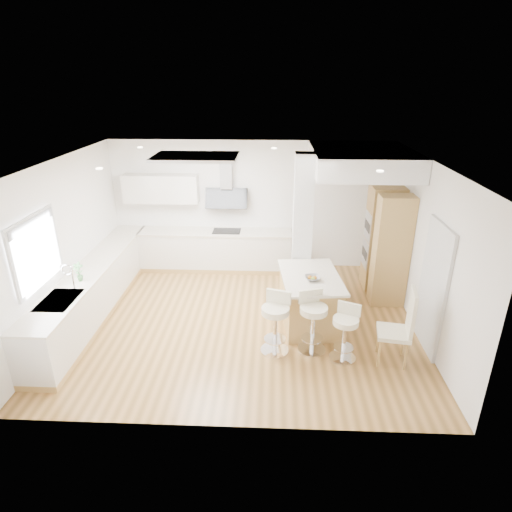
# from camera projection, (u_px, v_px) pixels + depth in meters

# --- Properties ---
(ground) EXTENTS (6.00, 6.00, 0.00)m
(ground) POSITION_uv_depth(u_px,v_px,m) (243.00, 321.00, 7.60)
(ground) COLOR #AC7B40
(ground) RESTS_ON ground
(ceiling) EXTENTS (6.00, 5.00, 0.02)m
(ceiling) POSITION_uv_depth(u_px,v_px,m) (243.00, 321.00, 7.60)
(ceiling) COLOR white
(ceiling) RESTS_ON ground
(wall_back) EXTENTS (6.00, 0.04, 2.80)m
(wall_back) POSITION_uv_depth(u_px,v_px,m) (250.00, 206.00, 9.36)
(wall_back) COLOR white
(wall_back) RESTS_ON ground
(wall_left) EXTENTS (0.04, 5.00, 2.80)m
(wall_left) POSITION_uv_depth(u_px,v_px,m) (64.00, 245.00, 7.18)
(wall_left) COLOR white
(wall_left) RESTS_ON ground
(wall_right) EXTENTS (0.04, 5.00, 2.80)m
(wall_right) POSITION_uv_depth(u_px,v_px,m) (426.00, 251.00, 6.94)
(wall_right) COLOR white
(wall_right) RESTS_ON ground
(skylight) EXTENTS (4.10, 2.10, 0.06)m
(skylight) POSITION_uv_depth(u_px,v_px,m) (196.00, 157.00, 7.11)
(skylight) COLOR silver
(skylight) RESTS_ON ground
(window_left) EXTENTS (0.06, 1.28, 1.07)m
(window_left) POSITION_uv_depth(u_px,v_px,m) (35.00, 248.00, 6.24)
(window_left) COLOR white
(window_left) RESTS_ON ground
(doorway_right) EXTENTS (0.05, 1.00, 2.10)m
(doorway_right) POSITION_uv_depth(u_px,v_px,m) (433.00, 289.00, 6.54)
(doorway_right) COLOR #4E463D
(doorway_right) RESTS_ON ground
(counter_left) EXTENTS (0.63, 4.50, 1.35)m
(counter_left) POSITION_uv_depth(u_px,v_px,m) (95.00, 289.00, 7.75)
(counter_left) COLOR tan
(counter_left) RESTS_ON ground
(counter_back) EXTENTS (3.62, 0.63, 2.50)m
(counter_back) POSITION_uv_depth(u_px,v_px,m) (208.00, 239.00, 9.42)
(counter_back) COLOR tan
(counter_back) RESTS_ON ground
(pillar) EXTENTS (0.35, 0.35, 2.80)m
(pillar) POSITION_uv_depth(u_px,v_px,m) (302.00, 230.00, 7.89)
(pillar) COLOR silver
(pillar) RESTS_ON ground
(soffit) EXTENTS (1.78, 2.20, 0.40)m
(soffit) POSITION_uv_depth(u_px,v_px,m) (361.00, 160.00, 7.80)
(soffit) COLOR white
(soffit) RESTS_ON ground
(oven_column) EXTENTS (0.63, 1.21, 2.10)m
(oven_column) POSITION_uv_depth(u_px,v_px,m) (385.00, 243.00, 8.22)
(oven_column) COLOR tan
(oven_column) RESTS_ON ground
(peninsula) EXTENTS (1.12, 1.56, 0.96)m
(peninsula) POSITION_uv_depth(u_px,v_px,m) (310.00, 299.00, 7.40)
(peninsula) COLOR tan
(peninsula) RESTS_ON ground
(bar_stool_a) EXTENTS (0.56, 0.56, 1.00)m
(bar_stool_a) POSITION_uv_depth(u_px,v_px,m) (276.00, 320.00, 6.56)
(bar_stool_a) COLOR white
(bar_stool_a) RESTS_ON ground
(bar_stool_b) EXTENTS (0.56, 0.56, 1.00)m
(bar_stool_b) POSITION_uv_depth(u_px,v_px,m) (313.00, 319.00, 6.59)
(bar_stool_b) COLOR white
(bar_stool_b) RESTS_ON ground
(bar_stool_c) EXTENTS (0.53, 0.53, 0.90)m
(bar_stool_c) POSITION_uv_depth(u_px,v_px,m) (345.00, 330.00, 6.40)
(bar_stool_c) COLOR white
(bar_stool_c) RESTS_ON ground
(dining_chair) EXTENTS (0.54, 0.54, 1.21)m
(dining_chair) POSITION_uv_depth(u_px,v_px,m) (402.00, 325.00, 6.27)
(dining_chair) COLOR beige
(dining_chair) RESTS_ON ground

